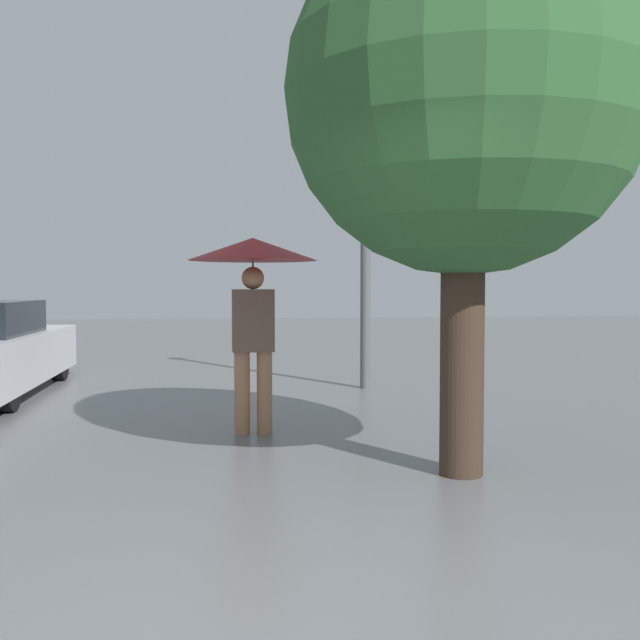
{
  "coord_description": "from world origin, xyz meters",
  "views": [
    {
      "loc": [
        -0.19,
        -2.53,
        1.42
      ],
      "look_at": [
        0.87,
        4.33,
        1.1
      ],
      "focal_mm": 40.0,
      "sensor_mm": 36.0,
      "label": 1
    }
  ],
  "objects": [
    {
      "name": "street_lamp",
      "position": [
        1.95,
        7.21,
        2.65
      ],
      "size": [
        0.32,
        0.32,
        4.36
      ],
      "color": "#515456",
      "rests_on": "ground_plane"
    },
    {
      "name": "tree",
      "position": [
        1.68,
        2.58,
        2.82
      ],
      "size": [
        2.68,
        2.68,
        4.18
      ],
      "color": "#38281E",
      "rests_on": "ground_plane"
    },
    {
      "name": "pedestrian",
      "position": [
        0.21,
        4.33,
        1.57
      ],
      "size": [
        1.24,
        1.24,
        1.89
      ],
      "color": "#9E7051",
      "rests_on": "ground_plane"
    }
  ]
}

